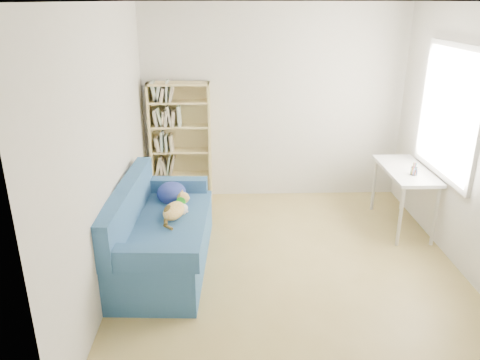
% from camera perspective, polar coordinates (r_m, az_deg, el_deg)
% --- Properties ---
extents(ground, '(4.00, 4.00, 0.00)m').
position_cam_1_polar(ground, '(5.00, 6.01, -10.54)').
color(ground, olive).
rests_on(ground, ground).
extents(room_shell, '(3.54, 4.04, 2.62)m').
position_cam_1_polar(room_shell, '(4.42, 8.05, 8.13)').
color(room_shell, silver).
rests_on(room_shell, ground).
extents(sofa, '(0.95, 1.85, 0.90)m').
position_cam_1_polar(sofa, '(4.95, -9.74, -6.61)').
color(sofa, navy).
rests_on(sofa, ground).
extents(bookshelf, '(0.81, 0.25, 1.62)m').
position_cam_1_polar(bookshelf, '(6.38, -7.21, 3.97)').
color(bookshelf, tan).
rests_on(bookshelf, ground).
extents(desk, '(0.49, 1.08, 0.75)m').
position_cam_1_polar(desk, '(5.89, 19.52, 0.53)').
color(desk, silver).
rests_on(desk, ground).
extents(pen_cup, '(0.08, 0.08, 0.15)m').
position_cam_1_polar(pen_cup, '(5.66, 20.46, 1.13)').
color(pen_cup, white).
rests_on(pen_cup, desk).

